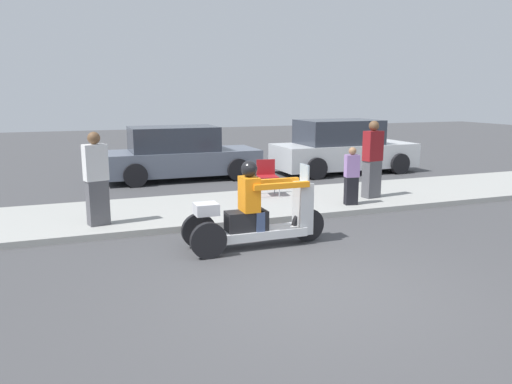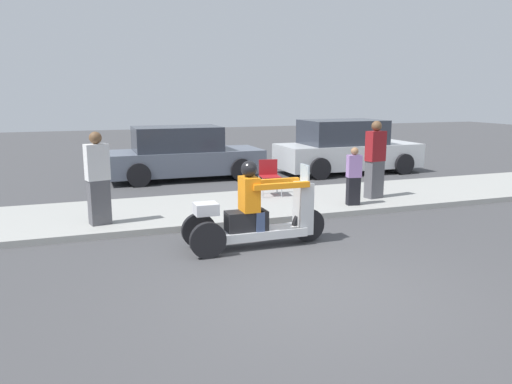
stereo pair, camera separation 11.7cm
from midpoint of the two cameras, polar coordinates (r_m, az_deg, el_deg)
ground_plane at (r=6.52m, az=6.18°, el=-11.00°), size 60.00×60.00×0.00m
sidewalk_strip at (r=10.63m, az=-5.00°, el=-1.87°), size 28.00×2.80×0.12m
motorcycle_trike at (r=8.05m, az=-0.40°, el=-2.82°), size 2.37×0.70×1.42m
spectator_near_curb at (r=9.36m, az=-18.12°, el=1.25°), size 0.45×0.33×1.68m
spectator_end_of_line at (r=10.75m, az=10.56°, el=1.68°), size 0.32×0.22×1.23m
spectator_mid_group at (r=11.56m, az=12.87°, el=3.49°), size 0.45×0.32×1.74m
folding_chair_set_back at (r=11.60m, az=0.96°, el=2.13°), size 0.52×0.52×0.82m
parked_car_lot_right at (r=14.62m, az=-9.02°, el=4.25°), size 4.42×1.94×1.53m
parked_car_lot_center at (r=15.91m, az=9.62°, el=4.97°), size 4.42×2.01×1.65m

